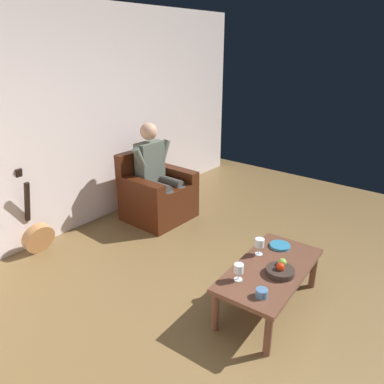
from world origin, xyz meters
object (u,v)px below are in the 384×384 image
guitar (37,235)px  wine_glass_far (259,244)px  armchair (157,195)px  person_seated (157,169)px  fruit_bowl (280,270)px  candle_jar (262,293)px  decorative_dish (280,246)px  coffee_table (270,273)px  wine_glass_near (239,269)px

guitar → wine_glass_far: guitar is taller
armchair → person_seated: bearing=90.0°
fruit_bowl → candle_jar: (0.36, 0.02, -0.00)m
wine_glass_far → decorative_dish: (-0.24, 0.09, -0.10)m
person_seated → fruit_bowl: bearing=71.7°
person_seated → candle_jar: bearing=63.8°
coffee_table → fruit_bowl: 0.14m
candle_jar → fruit_bowl: bearing=-176.5°
person_seated → coffee_table: person_seated is taller
guitar → wine_glass_near: size_ratio=6.55×
armchair → guitar: size_ratio=0.94×
wine_glass_near → wine_glass_far: size_ratio=0.92×
wine_glass_near → fruit_bowl: wine_glass_near is taller
coffee_table → decorative_dish: (-0.36, -0.09, 0.07)m
wine_glass_near → wine_glass_far: 0.45m
armchair → decorative_dish: bearing=81.0°
guitar → wine_glass_far: (-0.88, 2.26, 0.30)m
armchair → person_seated: person_seated is taller
coffee_table → wine_glass_far: wine_glass_far is taller
coffee_table → fruit_bowl: bearing=73.5°
person_seated → candle_jar: 2.40m
wine_glass_far → fruit_bowl: bearing=61.2°
guitar → candle_jar: size_ratio=10.30×
wine_glass_near → candle_jar: bearing=74.2°
wine_glass_far → fruit_bowl: wine_glass_far is taller
wine_glass_near → wine_glass_far: wine_glass_far is taller
wine_glass_far → armchair: bearing=-107.8°
person_seated → guitar: 1.60m
decorative_dish → wine_glass_far: bearing=-21.3°
person_seated → coffee_table: size_ratio=1.10×
person_seated → coffee_table: 2.15m
decorative_dish → armchair: bearing=-100.2°
armchair → guitar: guitar is taller
armchair → person_seated: size_ratio=0.71×
armchair → decorative_dish: size_ratio=4.71×
person_seated → wine_glass_near: size_ratio=8.68×
armchair → fruit_bowl: size_ratio=3.81×
fruit_bowl → wine_glass_near: bearing=-38.3°
wine_glass_far → candle_jar: bearing=30.8°
person_seated → coffee_table: (0.71, 2.00, -0.33)m
coffee_table → wine_glass_near: 0.37m
armchair → coffee_table: (0.71, 2.01, 0.03)m
guitar → candle_jar: bearing=98.1°
wine_glass_far → fruit_bowl: 0.33m
armchair → fruit_bowl: armchair is taller
wine_glass_near → decorative_dish: 0.69m
decorative_dish → fruit_bowl: bearing=26.0°
coffee_table → guitar: size_ratio=1.21×
person_seated → fruit_bowl: person_seated is taller
guitar → wine_glass_near: (-0.43, 2.31, 0.29)m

